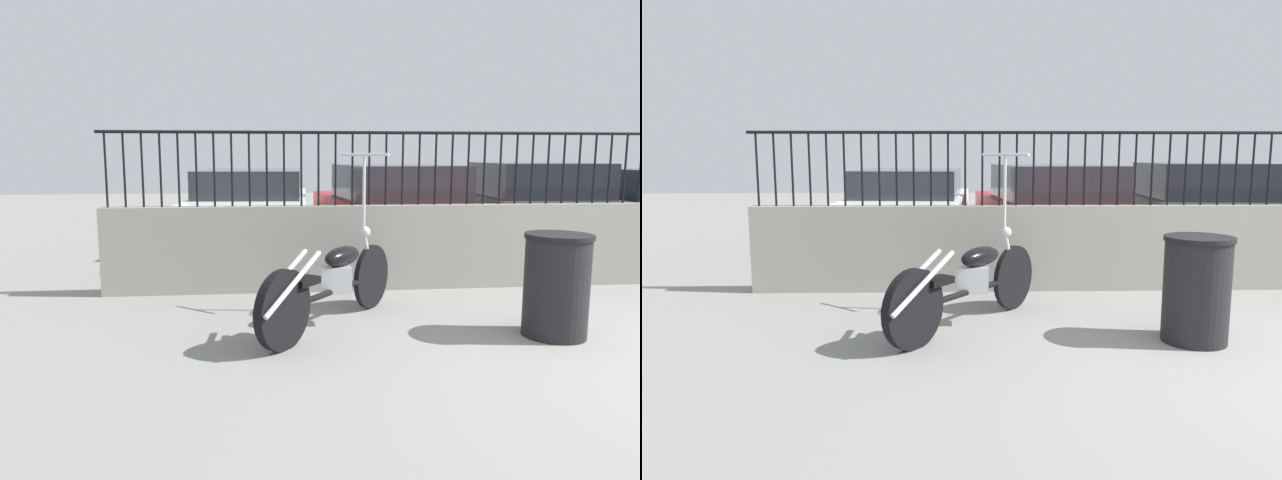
{
  "view_description": "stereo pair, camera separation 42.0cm",
  "coord_description": "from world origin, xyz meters",
  "views": [
    {
      "loc": [
        -3.26,
        -3.7,
        1.56
      ],
      "look_at": [
        -2.67,
        2.0,
        0.7
      ],
      "focal_mm": 32.0,
      "sensor_mm": 36.0,
      "label": 1
    },
    {
      "loc": [
        -2.84,
        -3.73,
        1.56
      ],
      "look_at": [
        -2.67,
        2.0,
        0.7
      ],
      "focal_mm": 32.0,
      "sensor_mm": 36.0,
      "label": 2
    }
  ],
  "objects": [
    {
      "name": "car_red",
      "position": [
        -1.18,
        5.17,
        0.7
      ],
      "size": [
        2.16,
        4.4,
        1.41
      ],
      "rotation": [
        0.0,
        0.0,
        1.65
      ],
      "color": "black",
      "rests_on": "ground_plane"
    },
    {
      "name": "car_dark_grey",
      "position": [
        1.24,
        5.4,
        0.71
      ],
      "size": [
        2.2,
        4.16,
        1.43
      ],
      "rotation": [
        0.0,
        0.0,
        1.49
      ],
      "color": "black",
      "rests_on": "ground_plane"
    },
    {
      "name": "motorcycle_black",
      "position": [
        -2.68,
        1.26,
        0.42
      ],
      "size": [
        1.45,
        1.77,
        1.58
      ],
      "rotation": [
        0.0,
        0.0,
        0.9
      ],
      "color": "black",
      "rests_on": "ground_plane"
    },
    {
      "name": "trash_bin",
      "position": [
        -0.75,
        0.85,
        0.45
      ],
      "size": [
        0.56,
        0.56,
        0.89
      ],
      "color": "black",
      "rests_on": "ground_plane"
    },
    {
      "name": "car_white",
      "position": [
        -3.42,
        5.72,
        0.68
      ],
      "size": [
        2.08,
        4.22,
        1.32
      ],
      "rotation": [
        0.0,
        0.0,
        1.5
      ],
      "color": "black",
      "rests_on": "ground_plane"
    },
    {
      "name": "fence_railing",
      "position": [
        0.0,
        2.74,
        1.54
      ],
      "size": [
        10.08,
        0.04,
        0.84
      ],
      "color": "black",
      "rests_on": "low_wall"
    },
    {
      "name": "low_wall",
      "position": [
        0.0,
        2.74,
        0.49
      ],
      "size": [
        10.08,
        0.18,
        0.99
      ],
      "color": "#9E998E",
      "rests_on": "ground_plane"
    }
  ]
}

